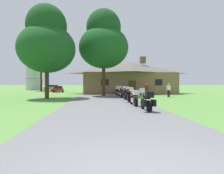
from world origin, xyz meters
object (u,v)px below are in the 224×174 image
motorcycle_red_sixth_in_row (119,92)px  parked_silver_suv_far_left (52,88)px  motorcycle_red_second_in_row (134,98)px  motorcycle_red_third_in_row (129,95)px  tree_left_far (41,58)px  motorcycle_yellow_fifth_in_row (121,93)px  bystander_white_shirt_beside_signpost (169,89)px  motorcycle_green_farthest_in_row (117,91)px  tree_by_lodge_front (104,42)px  motorcycle_orange_fourth_in_row (125,94)px  motorcycle_black_nearest_to_camera (147,101)px  bystander_red_shirt_near_lodge (147,89)px  parked_red_sedan_far_left (58,89)px  metal_silo_distant (34,77)px  tree_left_near (47,42)px

motorcycle_red_sixth_in_row → parked_silver_suv_far_left: size_ratio=0.42×
motorcycle_red_second_in_row → motorcycle_red_sixth_in_row: bearing=87.2°
motorcycle_red_third_in_row → tree_left_far: bearing=122.8°
motorcycle_yellow_fifth_in_row → bystander_white_shirt_beside_signpost: bystander_white_shirt_beside_signpost is taller
tree_left_far → motorcycle_green_farthest_in_row: bearing=-48.3°
motorcycle_red_second_in_row → bystander_white_shirt_beside_signpost: bystander_white_shirt_beside_signpost is taller
motorcycle_green_farthest_in_row → tree_by_lodge_front: (-1.91, -2.48, 6.43)m
motorcycle_orange_fourth_in_row → tree_by_lodge_front: tree_by_lodge_front is taller
motorcycle_black_nearest_to_camera → motorcycle_orange_fourth_in_row: same height
motorcycle_black_nearest_to_camera → motorcycle_red_third_in_row: bearing=89.9°
motorcycle_yellow_fifth_in_row → tree_left_far: bearing=122.1°
motorcycle_orange_fourth_in_row → motorcycle_green_farthest_in_row: same height
motorcycle_black_nearest_to_camera → tree_by_lodge_front: size_ratio=0.19×
bystander_red_shirt_near_lodge → parked_silver_suv_far_left: (-17.24, 18.83, -0.17)m
motorcycle_red_sixth_in_row → tree_by_lodge_front: 6.74m
tree_by_lodge_front → parked_red_sedan_far_left: 17.56m
motorcycle_red_sixth_in_row → bystander_red_shirt_near_lodge: 4.73m
motorcycle_yellow_fifth_in_row → bystander_red_shirt_near_lodge: bystander_red_shirt_near_lodge is taller
bystander_white_shirt_beside_signpost → tree_left_far: (-21.03, 21.74, 6.40)m
bystander_white_shirt_beside_signpost → parked_red_sedan_far_left: 22.97m
parked_silver_suv_far_left → motorcycle_red_sixth_in_row: bearing=-43.4°
tree_by_lodge_front → bystander_white_shirt_beside_signpost: bearing=-16.2°
parked_red_sedan_far_left → metal_silo_distant: bearing=116.3°
motorcycle_yellow_fifth_in_row → parked_red_sedan_far_left: (-10.39, 17.02, 0.02)m
motorcycle_orange_fourth_in_row → tree_left_near: tree_left_near is taller
tree_by_lodge_front → metal_silo_distant: size_ratio=1.62×
motorcycle_black_nearest_to_camera → tree_left_near: (-8.25, 10.80, 5.54)m
tree_by_lodge_front → parked_silver_suv_far_left: (-11.12, 20.40, -6.28)m
motorcycle_yellow_fifth_in_row → metal_silo_distant: metal_silo_distant is taller
motorcycle_yellow_fifth_in_row → tree_left_near: 9.91m
tree_left_far → metal_silo_distant: (-4.13, 8.24, -3.86)m
motorcycle_red_third_in_row → tree_left_near: tree_left_near is taller
tree_left_near → parked_red_sedan_far_left: tree_left_near is taller
motorcycle_red_third_in_row → tree_by_lodge_front: size_ratio=0.19×
bystander_red_shirt_near_lodge → tree_by_lodge_front: tree_by_lodge_front is taller
bystander_white_shirt_beside_signpost → tree_left_near: 15.05m
tree_left_far → motorcycle_black_nearest_to_camera: bearing=-65.8°
bystander_red_shirt_near_lodge → bystander_white_shirt_beside_signpost: (1.66, -3.83, -0.02)m
tree_by_lodge_front → parked_silver_suv_far_left: bearing=118.6°
motorcycle_red_second_in_row → bystander_white_shirt_beside_signpost: 11.11m
motorcycle_orange_fourth_in_row → motorcycle_red_third_in_row: bearing=-90.3°
motorcycle_yellow_fifth_in_row → parked_red_sedan_far_left: bearing=119.6°
tree_by_lodge_front → tree_left_near: bearing=-150.1°
motorcycle_red_second_in_row → motorcycle_red_sixth_in_row: (0.16, 10.99, 0.00)m
motorcycle_red_second_in_row → tree_left_far: 35.17m
motorcycle_red_second_in_row → tree_left_near: bearing=133.3°
bystander_white_shirt_beside_signpost → tree_by_lodge_front: (-7.77, 2.25, 6.12)m
metal_silo_distant → motorcycle_red_sixth_in_row: bearing=-55.7°
motorcycle_orange_fourth_in_row → bystander_white_shirt_beside_signpost: bystander_white_shirt_beside_signpost is taller
motorcycle_red_second_in_row → tree_by_lodge_front: 13.38m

